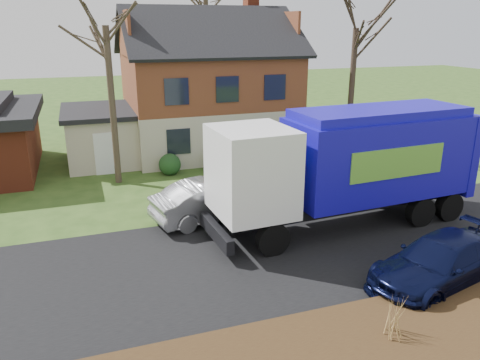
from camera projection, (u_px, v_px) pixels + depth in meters
name	position (u px, v px, depth m)	size (l,w,h in m)	color
ground	(265.00, 257.00, 15.04)	(120.00, 120.00, 0.00)	#2B4918
road	(265.00, 256.00, 15.03)	(80.00, 7.00, 0.02)	black
mulch_verge	(355.00, 358.00, 10.23)	(80.00, 3.50, 0.30)	#311D10
main_house	(199.00, 81.00, 26.71)	(12.95, 8.95, 9.26)	#C0B29B
garbage_truck	(352.00, 161.00, 16.71)	(10.16, 3.26, 4.29)	black
silver_sedan	(213.00, 200.00, 17.75)	(1.63, 4.67, 1.54)	#A0A3A8
navy_wagon	(440.00, 262.00, 13.27)	(1.95, 4.79, 1.39)	black
tree_front_east	(358.00, 5.00, 24.48)	(3.57, 3.57, 9.92)	#382B22
grass_clump_mid	(397.00, 317.00, 10.58)	(0.36, 0.29, 1.00)	#A17E47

